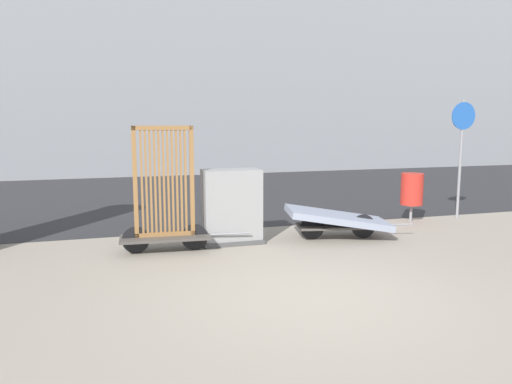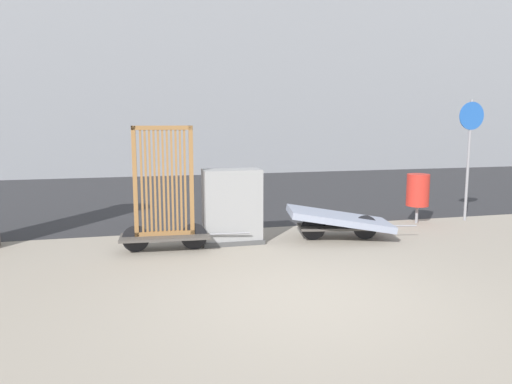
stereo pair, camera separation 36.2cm
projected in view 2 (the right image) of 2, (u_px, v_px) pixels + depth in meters
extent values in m
plane|color=gray|center=(308.00, 297.00, 6.22)|extent=(60.00, 60.00, 0.00)
cube|color=#2D2D30|center=(205.00, 193.00, 14.80)|extent=(56.00, 9.87, 0.01)
cube|color=gray|center=(178.00, 23.00, 20.56)|extent=(48.00, 4.00, 12.25)
cube|color=#4C4742|center=(165.00, 236.00, 8.39)|extent=(1.52, 0.69, 0.04)
cylinder|color=black|center=(194.00, 236.00, 8.48)|extent=(0.45, 0.06, 0.45)
cylinder|color=black|center=(136.00, 239.00, 8.31)|extent=(0.45, 0.06, 0.45)
cylinder|color=gray|center=(229.00, 234.00, 8.59)|extent=(0.70, 0.07, 0.03)
cube|color=olive|center=(165.00, 233.00, 8.39)|extent=(0.99, 0.13, 0.07)
cube|color=olive|center=(162.00, 128.00, 8.13)|extent=(0.99, 0.13, 0.07)
cube|color=olive|center=(135.00, 182.00, 8.17)|extent=(0.07, 0.07, 1.83)
cube|color=olive|center=(191.00, 181.00, 8.34)|extent=(0.07, 0.07, 1.83)
cube|color=olive|center=(142.00, 182.00, 8.19)|extent=(0.04, 0.05, 1.76)
cube|color=olive|center=(146.00, 182.00, 8.21)|extent=(0.04, 0.05, 1.76)
cube|color=olive|center=(150.00, 182.00, 8.22)|extent=(0.04, 0.05, 1.76)
cube|color=olive|center=(155.00, 181.00, 8.23)|extent=(0.04, 0.05, 1.76)
cube|color=olive|center=(159.00, 181.00, 8.24)|extent=(0.04, 0.05, 1.76)
cube|color=olive|center=(164.00, 181.00, 8.26)|extent=(0.04, 0.05, 1.76)
cube|color=olive|center=(168.00, 181.00, 8.27)|extent=(0.04, 0.05, 1.76)
cube|color=olive|center=(172.00, 181.00, 8.28)|extent=(0.04, 0.05, 1.76)
cube|color=olive|center=(177.00, 181.00, 8.30)|extent=(0.04, 0.05, 1.76)
cube|color=olive|center=(181.00, 181.00, 8.31)|extent=(0.04, 0.05, 1.76)
cube|color=olive|center=(185.00, 181.00, 8.32)|extent=(0.04, 0.05, 1.76)
cube|color=#4C4742|center=(339.00, 227.00, 9.15)|extent=(1.57, 0.87, 0.04)
cylinder|color=black|center=(365.00, 227.00, 9.18)|extent=(0.45, 0.12, 0.45)
cylinder|color=black|center=(313.00, 228.00, 9.13)|extent=(0.45, 0.12, 0.45)
cylinder|color=gray|center=(398.00, 226.00, 9.21)|extent=(0.69, 0.16, 0.03)
cube|color=#8C93A8|center=(340.00, 218.00, 9.13)|extent=(2.02, 1.30, 0.41)
cube|color=#4C4C4C|center=(232.00, 240.00, 8.95)|extent=(1.08, 0.56, 0.08)
cube|color=gray|center=(232.00, 206.00, 8.86)|extent=(1.02, 0.50, 1.32)
cylinder|color=gray|center=(417.00, 214.00, 10.61)|extent=(0.06, 0.06, 0.37)
cylinder|color=red|center=(418.00, 190.00, 10.53)|extent=(0.47, 0.47, 0.68)
cylinder|color=gray|center=(468.00, 161.00, 10.73)|extent=(0.06, 0.06, 2.61)
cylinder|color=blue|center=(472.00, 116.00, 10.57)|extent=(0.59, 0.02, 0.59)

